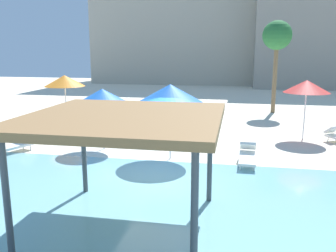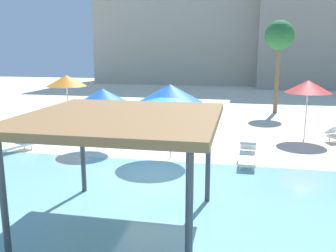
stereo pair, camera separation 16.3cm
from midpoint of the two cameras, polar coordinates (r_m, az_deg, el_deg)
ground_plane at (r=12.50m, az=-1.57°, el=-7.70°), size 80.00×80.00×0.00m
shade_pavilion at (r=8.32m, az=-6.79°, el=0.72°), size 4.37×4.37×2.76m
beach_umbrella_red_0 at (r=18.21m, az=21.34°, el=5.77°), size 2.13×2.13×2.80m
beach_umbrella_blue_1 at (r=13.78m, az=0.69°, el=5.16°), size 2.46×2.46×2.92m
beach_umbrella_blue_2 at (r=15.54m, az=-9.88°, el=4.74°), size 2.06×2.06×2.59m
beach_umbrella_orange_3 at (r=21.46m, az=-15.42°, el=6.86°), size 2.27×2.27×2.78m
lounge_chair_0 at (r=18.49m, az=-21.26°, el=-0.98°), size 1.31×1.98×0.74m
lounge_chair_4 at (r=17.64m, az=4.63°, el=-0.79°), size 1.41×1.96×0.74m
lounge_chair_5 at (r=13.88m, az=12.68°, el=-4.55°), size 0.66×1.92×0.74m
lounge_chair_6 at (r=16.40m, az=-22.46°, el=-2.64°), size 1.27×1.98×0.74m
palm_tree_0 at (r=25.32m, az=17.23°, el=13.12°), size 1.90×1.90×6.05m
hotel_block_0 at (r=49.60m, az=3.63°, el=16.18°), size 22.53×11.61×15.83m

